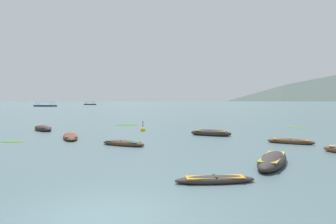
{
  "coord_description": "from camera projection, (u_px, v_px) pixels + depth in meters",
  "views": [
    {
      "loc": [
        2.81,
        -7.81,
        3.07
      ],
      "look_at": [
        -3.94,
        50.27,
        0.86
      ],
      "focal_mm": 33.04,
      "sensor_mm": 36.0,
      "label": 1
    }
  ],
  "objects": [
    {
      "name": "weed_patch_4",
      "position": [
        12.0,
        142.0,
        22.96
      ],
      "size": [
        2.13,
        1.13,
        0.14
      ],
      "primitive_type": "ellipsoid",
      "rotation": [
        0.0,
        0.0,
        0.05
      ],
      "color": "#477033",
      "rests_on": "ground"
    },
    {
      "name": "rowboat_0",
      "position": [
        70.0,
        137.0,
        24.78
      ],
      "size": [
        3.01,
        4.53,
        0.51
      ],
      "color": "#4C3323",
      "rests_on": "ground"
    },
    {
      "name": "rowboat_3",
      "position": [
        211.0,
        133.0,
        26.97
      ],
      "size": [
        3.84,
        2.29,
        0.67
      ],
      "color": "#2D2826",
      "rests_on": "ground"
    },
    {
      "name": "rowboat_6",
      "position": [
        123.0,
        143.0,
        21.01
      ],
      "size": [
        3.45,
        2.05,
        0.48
      ],
      "color": "#4C3323",
      "rests_on": "ground"
    },
    {
      "name": "rowboat_2",
      "position": [
        291.0,
        141.0,
        21.97
      ],
      "size": [
        3.3,
        1.92,
        0.46
      ],
      "color": "#4C3323",
      "rests_on": "ground"
    },
    {
      "name": "rowboat_5",
      "position": [
        272.0,
        161.0,
        14.65
      ],
      "size": [
        2.67,
        4.69,
        0.67
      ],
      "color": "#2D2826",
      "rests_on": "ground"
    },
    {
      "name": "weed_patch_1",
      "position": [
        126.0,
        125.0,
        38.24
      ],
      "size": [
        3.54,
        3.22,
        0.14
      ],
      "primitive_type": "ellipsoid",
      "rotation": [
        0.0,
        0.0,
        2.82
      ],
      "color": "#38662D",
      "rests_on": "ground"
    },
    {
      "name": "mountain_1",
      "position": [
        101.0,
        72.0,
        2089.36
      ],
      "size": [
        1121.45,
        1121.45,
        386.99
      ],
      "primitive_type": "cone",
      "color": "#56665B",
      "rests_on": "ground"
    },
    {
      "name": "mountain_0",
      "position": [
        0.0,
        79.0,
        2216.77
      ],
      "size": [
        1117.64,
        1117.64,
        319.49
      ],
      "primitive_type": "cone",
      "color": "slate",
      "rests_on": "ground"
    },
    {
      "name": "rowboat_1",
      "position": [
        43.0,
        129.0,
        31.14
      ],
      "size": [
        3.37,
        3.21,
        0.7
      ],
      "color": "#2D2826",
      "rests_on": "ground"
    },
    {
      "name": "ferry_1",
      "position": [
        45.0,
        106.0,
        151.57
      ],
      "size": [
        11.09,
        4.83,
        2.54
      ],
      "color": "navy",
      "rests_on": "ground"
    },
    {
      "name": "rowboat_7",
      "position": [
        215.0,
        180.0,
        11.53
      ],
      "size": [
        3.14,
        1.37,
        0.34
      ],
      "color": "#2D2826",
      "rests_on": "ground"
    },
    {
      "name": "ground_plane",
      "position": [
        203.0,
        101.0,
        1497.1
      ],
      "size": [
        6000.0,
        6000.0,
        0.0
      ],
      "primitive_type": "plane",
      "color": "#476066"
    },
    {
      "name": "mooring_buoy",
      "position": [
        143.0,
        130.0,
        30.92
      ],
      "size": [
        0.51,
        0.51,
        1.16
      ],
      "color": "yellow",
      "rests_on": "ground"
    },
    {
      "name": "weed_patch_2",
      "position": [
        297.0,
        128.0,
        34.86
      ],
      "size": [
        2.88,
        2.11,
        0.14
      ],
      "primitive_type": "ellipsoid",
      "rotation": [
        0.0,
        0.0,
        1.25
      ],
      "color": "#477033",
      "rests_on": "ground"
    },
    {
      "name": "ferry_0",
      "position": [
        90.0,
        104.0,
        206.35
      ],
      "size": [
        7.61,
        3.21,
        2.54
      ],
      "color": "#2D2826",
      "rests_on": "ground"
    },
    {
      "name": "mountain_2",
      "position": [
        196.0,
        64.0,
        1942.0
      ],
      "size": [
        1504.44,
        1504.44,
        461.79
      ],
      "primitive_type": "cone",
      "color": "#4C5B56",
      "rests_on": "ground"
    },
    {
      "name": "mountain_3",
      "position": [
        314.0,
        54.0,
        2009.67
      ],
      "size": [
        2562.54,
        2562.54,
        611.22
      ],
      "primitive_type": "cone",
      "color": "#4C5B56",
      "rests_on": "ground"
    }
  ]
}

